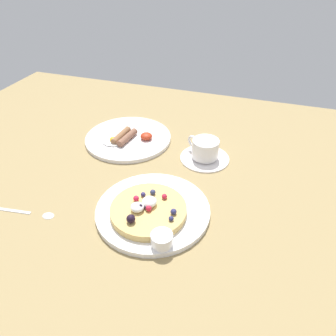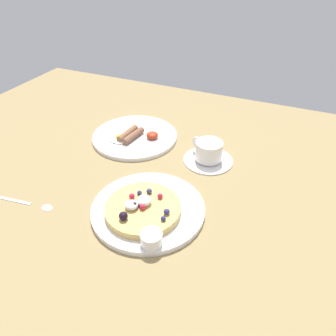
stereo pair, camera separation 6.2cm
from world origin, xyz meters
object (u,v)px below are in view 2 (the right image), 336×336
breakfast_plate (135,136)px  coffee_cup (209,150)px  pancake_plate (148,209)px  syrup_ramekin (151,238)px  teaspoon (35,205)px  coffee_saucer (208,160)px

breakfast_plate → coffee_cup: bearing=-6.3°
pancake_plate → syrup_ramekin: syrup_ramekin is taller
pancake_plate → teaspoon: size_ratio=1.80×
teaspoon → coffee_cup: bearing=46.9°
syrup_ramekin → coffee_saucer: size_ratio=0.32×
pancake_plate → teaspoon: bearing=-160.6°
coffee_saucer → teaspoon: 47.52cm
syrup_ramekin → coffee_cup: bearing=88.4°
pancake_plate → breakfast_plate: 34.04cm
coffee_saucer → breakfast_plate: bearing=173.6°
breakfast_plate → teaspoon: 38.14cm
pancake_plate → coffee_saucer: size_ratio=1.88×
syrup_ramekin → coffee_cup: 34.97cm
pancake_plate → coffee_cup: coffee_cup is taller
coffee_saucer → coffee_cup: bearing=151.9°
coffee_saucer → teaspoon: bearing=-133.3°
syrup_ramekin → coffee_saucer: 34.96cm
breakfast_plate → syrup_ramekin: bearing=-57.2°
syrup_ramekin → breakfast_plate: bearing=122.8°
teaspoon → pancake_plate: bearing=19.4°
coffee_saucer → pancake_plate: bearing=-104.6°
coffee_cup → breakfast_plate: bearing=173.7°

